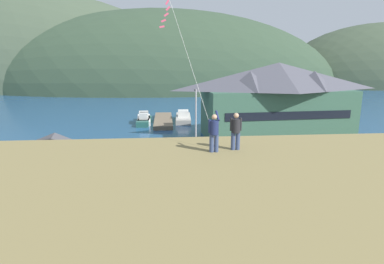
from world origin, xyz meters
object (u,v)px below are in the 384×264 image
at_px(moored_boat_outer_mooring, 183,118).
at_px(parked_car_front_row_end, 179,166).
at_px(storage_shed_near_lot, 57,159).
at_px(person_kite_flyer, 214,132).
at_px(moored_boat_wharfside, 144,119).
at_px(moored_boat_inner_slip, 144,120).
at_px(person_companion, 236,130).
at_px(parked_car_corner_spot, 242,189).
at_px(harbor_lodge, 277,98).
at_px(wharf_dock, 163,120).
at_px(parked_car_mid_row_center, 318,182).
at_px(parking_light_pole, 196,121).
at_px(parked_car_mid_row_far, 133,189).
at_px(parked_car_front_row_red, 255,162).

distance_m(moored_boat_outer_mooring, parked_car_front_row_end, 28.63).
xyz_separation_m(storage_shed_near_lot, person_kite_flyer, (11.64, -13.30, 5.17)).
xyz_separation_m(moored_boat_wharfside, parked_car_front_row_end, (5.16, -27.68, 0.34)).
relative_size(moored_boat_inner_slip, person_companion, 3.74).
distance_m(parked_car_corner_spot, person_kite_flyer, 11.77).
xyz_separation_m(harbor_lodge, parked_car_corner_spot, (-10.36, -21.55, -4.64)).
relative_size(storage_shed_near_lot, wharf_dock, 0.44).
bearing_deg(harbor_lodge, moored_boat_wharfside, 148.95).
bearing_deg(moored_boat_outer_mooring, parked_car_corner_spot, -85.68).
relative_size(moored_boat_wharfside, moored_boat_outer_mooring, 0.87).
height_order(parked_car_mid_row_center, parking_light_pole, parking_light_pole).
distance_m(wharf_dock, parking_light_pole, 24.34).
xyz_separation_m(moored_boat_wharfside, person_companion, (7.16, -42.38, 6.98)).
height_order(moored_boat_inner_slip, parked_car_front_row_end, moored_boat_inner_slip).
distance_m(moored_boat_wharfside, moored_boat_outer_mooring, 7.27).
distance_m(moored_boat_inner_slip, person_companion, 42.15).
bearing_deg(parked_car_front_row_end, parked_car_mid_row_far, -125.52).
height_order(moored_boat_outer_mooring, parked_car_corner_spot, moored_boat_outer_mooring).
distance_m(storage_shed_near_lot, moored_boat_outer_mooring, 32.87).
relative_size(moored_boat_outer_mooring, parked_car_front_row_red, 2.02).
bearing_deg(parked_car_mid_row_far, parked_car_front_row_red, 26.97).
distance_m(moored_boat_wharfside, parked_car_mid_row_far, 33.15).
height_order(wharf_dock, parked_car_corner_spot, parked_car_corner_spot).
height_order(moored_boat_inner_slip, person_companion, person_companion).
distance_m(parked_car_front_row_red, parked_car_mid_row_far, 12.88).
bearing_deg(storage_shed_near_lot, person_kite_flyer, -48.81).
relative_size(parked_car_mid_row_far, person_kite_flyer, 2.33).
relative_size(wharf_dock, person_companion, 8.24).
distance_m(storage_shed_near_lot, person_kite_flyer, 18.42).
xyz_separation_m(parked_car_mid_row_far, person_companion, (5.88, -9.26, 6.64)).
bearing_deg(parked_car_mid_row_far, moored_boat_outer_mooring, 80.10).
height_order(moored_boat_inner_slip, parking_light_pole, parking_light_pole).
distance_m(parked_car_mid_row_center, person_companion, 14.77).
bearing_deg(parked_car_mid_row_far, moored_boat_wharfside, 92.21).
relative_size(parked_car_front_row_end, parked_car_corner_spot, 1.00).
distance_m(moored_boat_wharfside, parked_car_mid_row_center, 36.81).
distance_m(storage_shed_near_lot, person_companion, 18.90).
bearing_deg(harbor_lodge, parked_car_mid_row_center, -100.34).
height_order(moored_boat_outer_mooring, parked_car_mid_row_center, moored_boat_outer_mooring).
bearing_deg(parked_car_mid_row_center, moored_boat_wharfside, 116.45).
height_order(parked_car_front_row_end, parking_light_pole, parking_light_pole).
bearing_deg(harbor_lodge, moored_boat_inner_slip, 151.80).
xyz_separation_m(storage_shed_near_lot, parked_car_mid_row_far, (6.82, -3.76, -1.48)).
xyz_separation_m(moored_boat_wharfside, parked_car_front_row_red, (12.76, -27.28, 0.34)).
height_order(moored_boat_wharfside, parked_car_mid_row_center, moored_boat_wharfside).
xyz_separation_m(parked_car_mid_row_far, parked_car_corner_spot, (8.55, -0.58, 0.00)).
height_order(parked_car_corner_spot, person_kite_flyer, person_kite_flyer).
bearing_deg(parked_car_front_row_red, parking_light_pole, 144.62).
xyz_separation_m(parked_car_front_row_red, parked_car_corner_spot, (-2.94, -6.42, 0.00)).
distance_m(parked_car_front_row_end, person_kite_flyer, 16.42).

